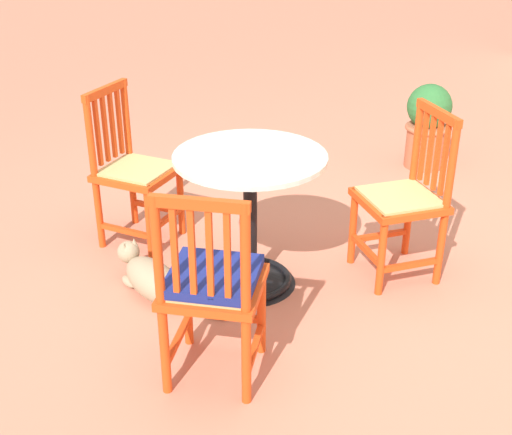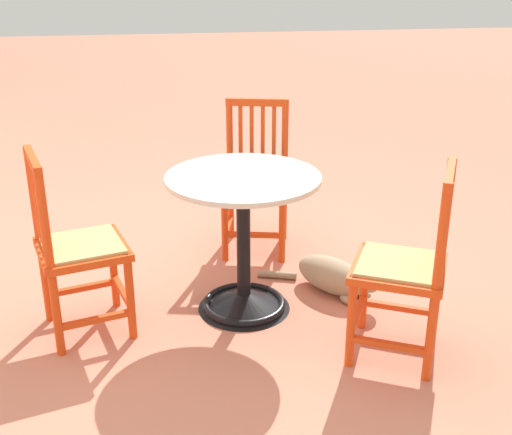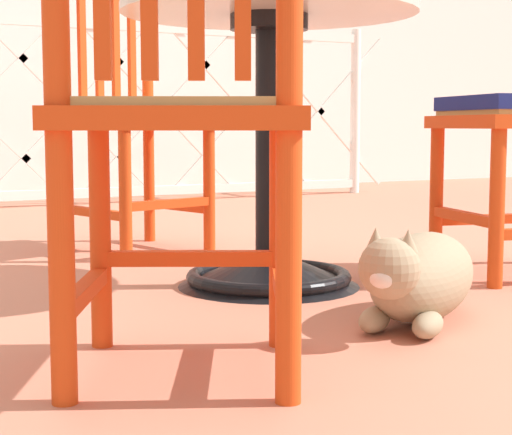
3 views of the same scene
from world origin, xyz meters
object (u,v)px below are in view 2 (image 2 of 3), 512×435
(orange_chair_near_fence, at_px, (76,250))
(tabby_cat, at_px, (337,277))
(orange_chair_facing_out, at_px, (406,269))
(cafe_table, at_px, (244,259))
(orange_chair_at_corner, at_px, (256,180))

(orange_chair_near_fence, distance_m, tabby_cat, 1.38)
(orange_chair_facing_out, bearing_deg, cafe_table, 51.63)
(tabby_cat, bearing_deg, cafe_table, 98.91)
(cafe_table, distance_m, orange_chair_facing_out, 0.85)
(orange_chair_near_fence, relative_size, orange_chair_at_corner, 1.00)
(orange_chair_at_corner, bearing_deg, orange_chair_near_fence, 130.03)
(orange_chair_facing_out, relative_size, tabby_cat, 1.55)
(cafe_table, xyz_separation_m, orange_chair_near_fence, (-0.09, 0.81, 0.15))
(orange_chair_near_fence, height_order, orange_chair_facing_out, same)
(cafe_table, height_order, orange_chair_facing_out, orange_chair_facing_out)
(orange_chair_at_corner, relative_size, tabby_cat, 1.55)
(cafe_table, distance_m, tabby_cat, 0.56)
(orange_chair_near_fence, xyz_separation_m, orange_chair_at_corner, (0.82, -0.98, 0.01))
(orange_chair_near_fence, xyz_separation_m, tabby_cat, (0.17, -1.32, -0.34))
(orange_chair_near_fence, xyz_separation_m, orange_chair_facing_out, (-0.43, -1.46, 0.00))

